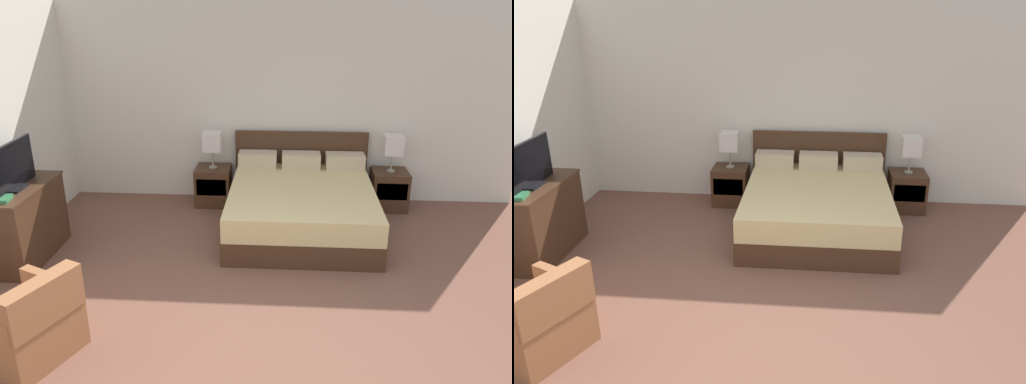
# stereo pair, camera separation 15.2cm
# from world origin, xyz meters

# --- Properties ---
(wall_back) EXTENTS (6.92, 0.06, 2.73)m
(wall_back) POSITION_xyz_m (0.00, 3.90, 1.36)
(wall_back) COLOR silver
(wall_back) RESTS_ON ground
(bed) EXTENTS (1.85, 2.07, 1.01)m
(bed) POSITION_xyz_m (0.45, 2.85, 0.30)
(bed) COLOR #422819
(bed) RESTS_ON ground
(nightstand_left) EXTENTS (0.48, 0.46, 0.53)m
(nightstand_left) POSITION_xyz_m (-0.77, 3.58, 0.27)
(nightstand_left) COLOR #422819
(nightstand_left) RESTS_ON ground
(nightstand_right) EXTENTS (0.48, 0.46, 0.53)m
(nightstand_right) POSITION_xyz_m (1.67, 3.58, 0.27)
(nightstand_right) COLOR #422819
(nightstand_right) RESTS_ON ground
(table_lamp_left) EXTENTS (0.25, 0.25, 0.50)m
(table_lamp_left) POSITION_xyz_m (-0.77, 3.58, 0.90)
(table_lamp_left) COLOR gray
(table_lamp_left) RESTS_ON nightstand_left
(table_lamp_right) EXTENTS (0.25, 0.25, 0.50)m
(table_lamp_right) POSITION_xyz_m (1.67, 3.58, 0.90)
(table_lamp_right) COLOR gray
(table_lamp_right) RESTS_ON nightstand_right
(dresser) EXTENTS (0.48, 1.13, 0.85)m
(dresser) POSITION_xyz_m (-2.60, 1.85, 0.44)
(dresser) COLOR #422819
(dresser) RESTS_ON ground
(tv) EXTENTS (0.18, 0.82, 0.50)m
(tv) POSITION_xyz_m (-2.59, 1.79, 1.09)
(tv) COLOR black
(tv) RESTS_ON dresser
(book_red_cover) EXTENTS (0.21, 0.23, 0.04)m
(book_red_cover) POSITION_xyz_m (-2.58, 1.47, 0.87)
(book_red_cover) COLOR #2D7042
(book_red_cover) RESTS_ON dresser
(armchair_by_window) EXTENTS (0.91, 0.90, 0.76)m
(armchair_by_window) POSITION_xyz_m (-1.78, 0.26, 0.28)
(armchair_by_window) COLOR #935B38
(armchair_by_window) RESTS_ON ground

